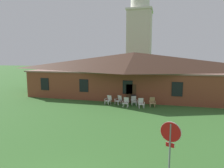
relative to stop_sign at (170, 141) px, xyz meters
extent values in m
cube|color=brown|center=(-3.99, 18.40, -0.24)|extent=(25.97, 10.00, 3.20)
cube|color=#8C6458|center=(-3.99, 18.40, 1.44)|extent=(26.49, 10.20, 0.16)
pyramid|color=#382319|center=(-3.99, 18.40, 2.69)|extent=(27.01, 10.40, 2.36)
cube|color=black|center=(-14.38, 13.37, -0.08)|extent=(1.10, 0.06, 1.50)
cube|color=black|center=(-9.19, 13.37, -0.08)|extent=(1.10, 0.06, 1.50)
cube|color=black|center=(-3.99, 13.37, -0.08)|extent=(1.10, 0.06, 1.50)
cube|color=black|center=(1.20, 13.37, -0.08)|extent=(1.10, 0.06, 1.50)
cube|color=#422819|center=(-3.60, 13.37, -0.79)|extent=(1.10, 0.06, 2.10)
cube|color=beige|center=(-5.18, 33.92, 5.35)|extent=(4.80, 4.80, 14.38)
cube|color=silver|center=(-5.18, 33.92, 12.72)|extent=(5.18, 5.18, 0.36)
cylinder|color=silver|center=(-5.18, 33.92, 14.00)|extent=(3.80, 3.80, 2.20)
cylinder|color=slate|center=(0.00, 0.00, -0.58)|extent=(0.07, 0.07, 2.52)
cylinder|color=white|center=(0.00, 0.01, 0.36)|extent=(0.77, 0.27, 0.81)
cylinder|color=#B71414|center=(0.00, -0.01, 0.36)|extent=(0.73, 0.26, 0.76)
cube|color=#B71414|center=(0.00, 0.00, -0.16)|extent=(0.31, 0.13, 0.16)
cube|color=white|center=(0.00, 0.01, -0.16)|extent=(0.33, 0.12, 0.18)
cube|color=white|center=(-5.78, 11.87, -1.66)|extent=(0.06, 0.06, 0.36)
cube|color=white|center=(-6.21, 12.03, -1.66)|extent=(0.06, 0.06, 0.36)
cube|color=white|center=(-5.63, 12.28, -1.66)|extent=(0.06, 0.06, 0.36)
cube|color=white|center=(-6.06, 12.44, -1.66)|extent=(0.06, 0.06, 0.36)
cube|color=white|center=(-5.92, 12.16, -1.46)|extent=(0.69, 0.68, 0.05)
cube|color=white|center=(-5.81, 12.45, -1.16)|extent=(0.55, 0.36, 0.54)
cube|color=white|center=(-5.66, 12.04, -1.26)|extent=(0.22, 0.46, 0.03)
cube|color=white|center=(-5.71, 11.88, -1.37)|extent=(0.05, 0.05, 0.22)
cube|color=white|center=(-6.20, 12.24, -1.26)|extent=(0.22, 0.46, 0.03)
cube|color=white|center=(-6.26, 12.09, -1.37)|extent=(0.05, 0.05, 0.22)
cube|color=silver|center=(-4.75, 12.06, -1.66)|extent=(0.07, 0.07, 0.36)
cube|color=silver|center=(-5.16, 12.28, -1.66)|extent=(0.07, 0.07, 0.36)
cube|color=silver|center=(-4.54, 12.45, -1.66)|extent=(0.07, 0.07, 0.36)
cube|color=silver|center=(-4.95, 12.67, -1.66)|extent=(0.07, 0.07, 0.36)
cube|color=silver|center=(-4.85, 12.36, -1.46)|extent=(0.72, 0.71, 0.05)
cube|color=silver|center=(-4.70, 12.64, -1.16)|extent=(0.54, 0.41, 0.54)
cube|color=silver|center=(-4.60, 12.21, -1.26)|extent=(0.27, 0.44, 0.03)
cube|color=silver|center=(-4.68, 12.07, -1.37)|extent=(0.05, 0.05, 0.22)
cube|color=silver|center=(-5.11, 12.48, -1.26)|extent=(0.27, 0.44, 0.03)
cube|color=silver|center=(-5.19, 12.34, -1.37)|extent=(0.05, 0.05, 0.22)
cube|color=silver|center=(-3.64, 11.34, -1.66)|extent=(0.05, 0.05, 0.36)
cube|color=silver|center=(-4.10, 11.36, -1.66)|extent=(0.05, 0.05, 0.36)
cube|color=silver|center=(-3.63, 11.78, -1.66)|extent=(0.05, 0.05, 0.36)
cube|color=silver|center=(-4.09, 11.80, -1.66)|extent=(0.05, 0.05, 0.36)
cube|color=silver|center=(-3.87, 11.57, -1.46)|extent=(0.56, 0.54, 0.05)
cube|color=silver|center=(-3.85, 11.88, -1.16)|extent=(0.52, 0.21, 0.54)
cube|color=silver|center=(-3.58, 11.54, -1.26)|extent=(0.08, 0.47, 0.03)
cube|color=silver|center=(-3.58, 11.38, -1.37)|extent=(0.04, 0.04, 0.22)
cube|color=silver|center=(-4.16, 11.56, -1.26)|extent=(0.08, 0.47, 0.03)
cube|color=silver|center=(-4.16, 11.40, -1.37)|extent=(0.04, 0.04, 0.22)
cube|color=white|center=(-2.84, 12.25, -1.66)|extent=(0.06, 0.06, 0.36)
cube|color=white|center=(-3.28, 12.12, -1.66)|extent=(0.06, 0.06, 0.36)
cube|color=white|center=(-2.97, 12.67, -1.66)|extent=(0.06, 0.06, 0.36)
cube|color=white|center=(-3.41, 12.54, -1.66)|extent=(0.06, 0.06, 0.36)
cube|color=white|center=(-3.12, 12.40, -1.46)|extent=(0.67, 0.65, 0.05)
cube|color=white|center=(-3.21, 12.70, -1.16)|extent=(0.55, 0.33, 0.54)
cube|color=white|center=(-2.84, 12.46, -1.26)|extent=(0.19, 0.47, 0.03)
cube|color=white|center=(-2.79, 12.31, -1.37)|extent=(0.05, 0.05, 0.22)
cube|color=white|center=(-3.40, 12.29, -1.26)|extent=(0.19, 0.47, 0.03)
cube|color=white|center=(-3.35, 12.14, -1.37)|extent=(0.05, 0.05, 0.22)
cube|color=silver|center=(-1.99, 11.40, -1.66)|extent=(0.06, 0.06, 0.36)
cube|color=silver|center=(-2.44, 11.28, -1.66)|extent=(0.06, 0.06, 0.36)
cube|color=silver|center=(-2.12, 11.83, -1.66)|extent=(0.06, 0.06, 0.36)
cube|color=silver|center=(-2.56, 11.70, -1.66)|extent=(0.06, 0.06, 0.36)
cube|color=silver|center=(-2.28, 11.55, -1.46)|extent=(0.66, 0.65, 0.05)
cube|color=silver|center=(-2.36, 11.85, -1.16)|extent=(0.55, 0.33, 0.54)
cube|color=silver|center=(-1.99, 11.61, -1.26)|extent=(0.19, 0.47, 0.03)
cube|color=silver|center=(-1.95, 11.46, -1.37)|extent=(0.05, 0.05, 0.22)
cube|color=silver|center=(-2.55, 11.45, -1.26)|extent=(0.19, 0.47, 0.03)
cube|color=silver|center=(-2.50, 11.30, -1.37)|extent=(0.05, 0.05, 0.22)
cube|color=tan|center=(-0.97, 12.09, -1.66)|extent=(0.06, 0.06, 0.36)
cube|color=tan|center=(-1.42, 12.03, -1.66)|extent=(0.06, 0.06, 0.36)
cube|color=tan|center=(-1.02, 12.53, -1.66)|extent=(0.06, 0.06, 0.36)
cube|color=tan|center=(-1.48, 12.47, -1.66)|extent=(0.06, 0.06, 0.36)
cube|color=tan|center=(-1.22, 12.28, -1.46)|extent=(0.60, 0.58, 0.05)
cube|color=tan|center=(-1.26, 12.59, -1.16)|extent=(0.53, 0.25, 0.54)
cube|color=tan|center=(-0.93, 12.30, -1.26)|extent=(0.12, 0.47, 0.03)
cube|color=tan|center=(-0.91, 12.14, -1.37)|extent=(0.04, 0.04, 0.22)
cube|color=tan|center=(-1.51, 12.22, -1.26)|extent=(0.12, 0.47, 0.03)
cube|color=tan|center=(-1.49, 12.06, -1.37)|extent=(0.04, 0.04, 0.22)
cylinder|color=#335638|center=(-3.29, 13.10, -1.39)|extent=(0.52, 0.52, 0.90)
cylinder|color=black|center=(-3.29, 13.10, -0.90)|extent=(0.56, 0.56, 0.08)
camera|label=1|loc=(-0.40, -7.27, 3.14)|focal=30.74mm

